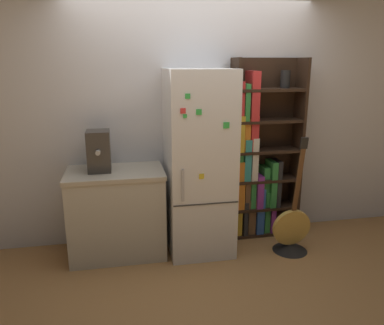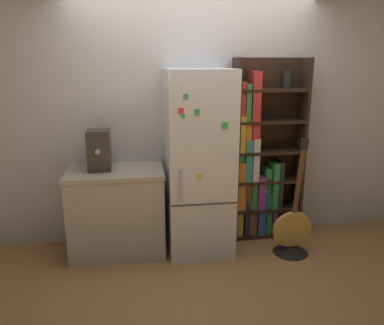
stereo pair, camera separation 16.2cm
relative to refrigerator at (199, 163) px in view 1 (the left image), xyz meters
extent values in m
plane|color=#A87542|center=(0.00, -0.11, -0.92)|extent=(16.00, 16.00, 0.00)
cube|color=silver|center=(0.00, 0.36, 0.38)|extent=(8.00, 0.05, 2.60)
cube|color=silver|center=(0.00, 0.00, 0.00)|extent=(0.63, 0.67, 1.83)
cube|color=#333333|center=(0.00, -0.34, -0.31)|extent=(0.62, 0.01, 0.01)
cube|color=#B2B2B7|center=(-0.22, -0.35, -0.11)|extent=(0.02, 0.02, 0.30)
cube|color=green|center=(-0.20, -0.34, 0.52)|extent=(0.03, 0.01, 0.03)
cube|color=green|center=(-0.08, -0.34, 0.55)|extent=(0.05, 0.01, 0.05)
cube|color=red|center=(-0.21, -0.34, 0.57)|extent=(0.05, 0.01, 0.05)
cube|color=green|center=(0.18, -0.34, 0.43)|extent=(0.06, 0.01, 0.06)
cube|color=green|center=(-0.17, -0.34, 0.69)|extent=(0.04, 0.01, 0.04)
cube|color=yellow|center=(-0.05, -0.34, -0.03)|extent=(0.05, 0.02, 0.05)
cube|color=black|center=(0.42, 0.19, 0.05)|extent=(0.03, 0.29, 1.93)
cube|color=black|center=(1.14, 0.19, 0.05)|extent=(0.03, 0.29, 1.93)
cube|color=black|center=(0.78, 0.32, 0.05)|extent=(0.76, 0.03, 1.93)
cube|color=black|center=(0.78, 0.19, -0.90)|extent=(0.70, 0.26, 0.03)
cube|color=black|center=(0.78, 0.19, -0.59)|extent=(0.70, 0.26, 0.03)
cube|color=black|center=(0.78, 0.19, -0.27)|extent=(0.70, 0.26, 0.03)
cube|color=black|center=(0.78, 0.19, 0.05)|extent=(0.70, 0.26, 0.03)
cube|color=black|center=(0.78, 0.19, 0.37)|extent=(0.70, 0.26, 0.03)
cube|color=black|center=(0.78, 0.19, 0.70)|extent=(0.70, 0.26, 0.03)
cube|color=gold|center=(0.48, 0.19, -0.67)|extent=(0.07, 0.20, 0.42)
cube|color=#262628|center=(0.55, 0.19, -0.69)|extent=(0.05, 0.22, 0.38)
cube|color=brown|center=(0.63, 0.19, -0.69)|extent=(0.08, 0.18, 0.40)
cube|color=#2D59B2|center=(0.72, 0.19, -0.63)|extent=(0.08, 0.23, 0.52)
cube|color=#338C3F|center=(0.81, 0.19, -0.65)|extent=(0.06, 0.18, 0.47)
cube|color=purple|center=(0.88, 0.20, -0.63)|extent=(0.05, 0.23, 0.51)
cube|color=orange|center=(0.49, 0.19, -0.31)|extent=(0.09, 0.22, 0.53)
cube|color=brown|center=(0.57, 0.19, -0.38)|extent=(0.06, 0.19, 0.39)
cube|color=#338C3F|center=(0.63, 0.19, -0.38)|extent=(0.06, 0.20, 0.40)
cube|color=purple|center=(0.70, 0.18, -0.40)|extent=(0.07, 0.23, 0.36)
cube|color=#338C3F|center=(0.78, 0.20, -0.35)|extent=(0.07, 0.19, 0.45)
cube|color=#338C3F|center=(0.86, 0.19, -0.32)|extent=(0.06, 0.23, 0.51)
cube|color=#262628|center=(0.92, 0.18, -0.32)|extent=(0.05, 0.22, 0.52)
cube|color=#338C3F|center=(0.47, 0.20, -0.06)|extent=(0.06, 0.21, 0.39)
cube|color=teal|center=(0.55, 0.19, -0.03)|extent=(0.07, 0.22, 0.45)
cube|color=silver|center=(0.63, 0.20, -0.02)|extent=(0.07, 0.24, 0.46)
cube|color=gold|center=(0.47, 0.19, 0.25)|extent=(0.05, 0.24, 0.38)
cube|color=orange|center=(0.54, 0.19, 0.24)|extent=(0.06, 0.21, 0.34)
cube|color=red|center=(0.61, 0.20, 0.25)|extent=(0.08, 0.24, 0.37)
cube|color=red|center=(0.47, 0.19, 0.59)|extent=(0.04, 0.23, 0.40)
cube|color=#338C3F|center=(0.52, 0.19, 0.58)|extent=(0.05, 0.23, 0.37)
cube|color=red|center=(0.60, 0.19, 0.64)|extent=(0.09, 0.24, 0.50)
cylinder|color=black|center=(0.96, 0.19, 0.80)|extent=(0.10, 0.10, 0.18)
cube|color=#BCB7A8|center=(-0.82, 0.04, -0.50)|extent=(0.92, 0.59, 0.83)
cube|color=#B2A893|center=(-0.82, 0.04, -0.06)|extent=(0.94, 0.61, 0.04)
cube|color=#38332D|center=(-0.96, 0.06, 0.15)|extent=(0.22, 0.24, 0.39)
cylinder|color=#A5A39E|center=(-0.96, -0.08, 0.17)|extent=(0.04, 0.06, 0.04)
cone|color=black|center=(0.91, -0.26, -0.89)|extent=(0.36, 0.36, 0.06)
cylinder|color=gold|center=(0.91, -0.26, -0.66)|extent=(0.40, 0.10, 0.40)
cube|color=brown|center=(0.91, -0.34, -0.13)|extent=(0.04, 0.11, 0.65)
cube|color=black|center=(0.91, -0.39, 0.25)|extent=(0.07, 0.04, 0.11)
camera|label=1|loc=(-0.76, -3.51, 0.97)|focal=35.00mm
camera|label=2|loc=(-0.60, -3.54, 0.97)|focal=35.00mm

